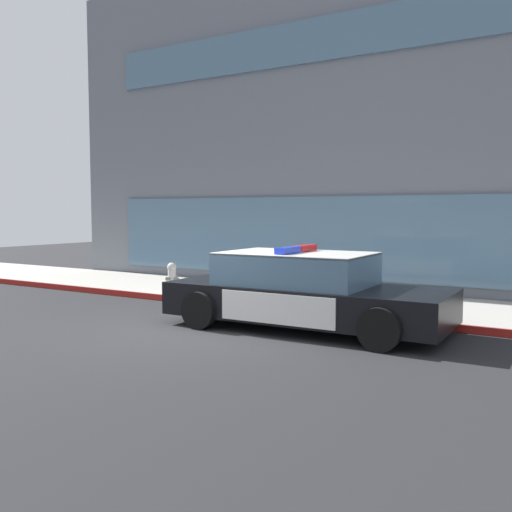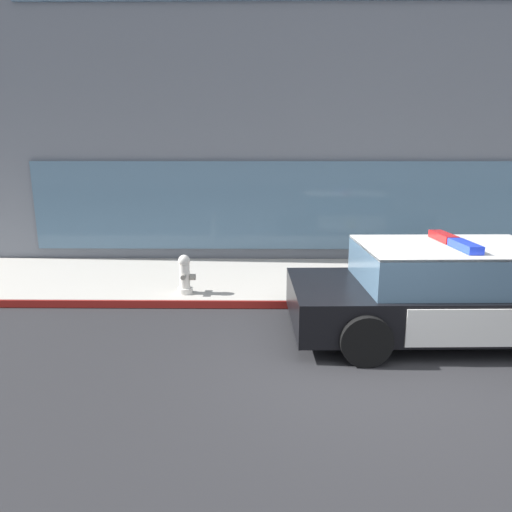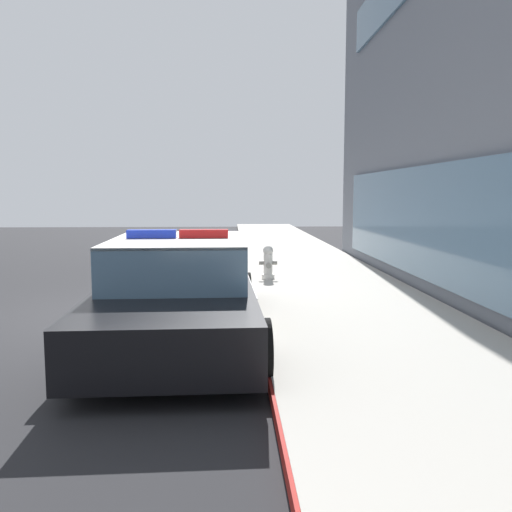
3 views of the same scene
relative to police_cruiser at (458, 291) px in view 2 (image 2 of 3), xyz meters
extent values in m
plane|color=#262628|center=(-1.63, -1.20, -0.68)|extent=(48.00, 48.00, 0.00)
cube|color=#B2ADA3|center=(-1.63, 2.70, -0.61)|extent=(48.00, 3.18, 0.15)
cube|color=maroon|center=(-1.63, 1.09, -0.61)|extent=(28.80, 0.04, 0.14)
cube|color=slate|center=(0.86, 8.70, 3.81)|extent=(22.06, 8.72, 8.98)
cube|color=slate|center=(-1.79, 4.31, 0.77)|extent=(13.24, 0.08, 2.10)
cube|color=black|center=(0.06, 0.00, -0.18)|extent=(5.11, 2.07, 0.60)
cube|color=silver|center=(-1.71, -0.04, -0.02)|extent=(1.47, 1.94, 0.05)
cube|color=silver|center=(-0.07, 0.98, -0.18)|extent=(2.13, 0.09, 0.51)
cube|color=silver|center=(-0.02, -0.98, -0.18)|extent=(2.13, 0.09, 0.51)
cube|color=yellow|center=(-0.07, 1.00, -0.18)|extent=(0.22, 0.02, 0.26)
cube|color=slate|center=(-0.14, 0.00, 0.39)|extent=(2.68, 1.81, 0.60)
cube|color=silver|center=(-0.14, 0.00, 0.68)|extent=(2.68, 1.81, 0.04)
cube|color=red|center=(-0.15, 0.35, 0.76)|extent=(0.22, 0.66, 0.11)
cube|color=blue|center=(-0.13, -0.35, 0.76)|extent=(0.22, 0.66, 0.11)
cylinder|color=black|center=(-1.64, 0.93, -0.34)|extent=(0.69, 0.24, 0.68)
cylinder|color=black|center=(-1.58, -1.01, -0.34)|extent=(0.69, 0.24, 0.68)
cylinder|color=silver|center=(-4.34, 1.52, -0.48)|extent=(0.28, 0.28, 0.10)
cylinder|color=silver|center=(-4.34, 1.52, -0.21)|extent=(0.19, 0.19, 0.45)
sphere|color=silver|center=(-4.34, 1.52, 0.09)|extent=(0.22, 0.22, 0.22)
cylinder|color=gray|center=(-4.34, 1.52, 0.16)|extent=(0.06, 0.06, 0.05)
cylinder|color=gray|center=(-4.34, 1.37, -0.18)|extent=(0.09, 0.10, 0.09)
cylinder|color=gray|center=(-4.34, 1.66, -0.18)|extent=(0.09, 0.10, 0.09)
cylinder|color=gray|center=(-4.19, 1.52, -0.22)|extent=(0.10, 0.12, 0.12)
camera|label=1|loc=(4.59, -9.15, 1.45)|focal=39.95mm
camera|label=2|loc=(-2.93, -6.32, 2.00)|focal=31.08mm
camera|label=3|loc=(7.25, 0.71, 1.30)|focal=38.11mm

